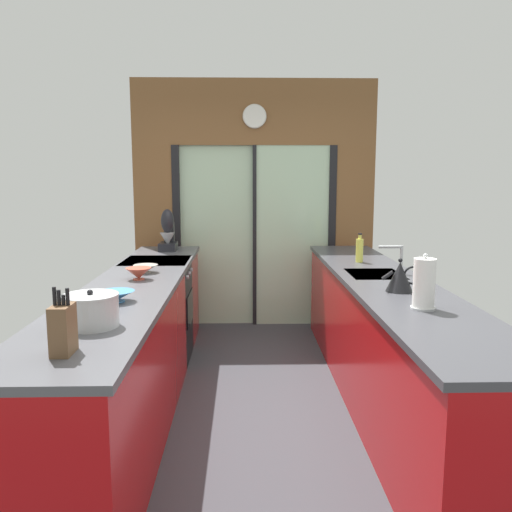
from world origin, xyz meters
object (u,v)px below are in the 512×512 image
Objects in this scene: kettle at (400,277)px; paper_towel_roll at (424,284)px; stock_pot at (91,310)px; mixing_bowl_mid at (139,273)px; knife_block at (63,329)px; mixing_bowl_far at (146,268)px; soap_bottle at (360,250)px; mixing_bowl_near at (116,296)px; oven_range at (158,311)px; stand_mixer at (168,235)px.

paper_towel_roll is (-0.00, -0.45, 0.05)m from kettle.
mixing_bowl_mid is at bearing 90.00° from stock_pot.
knife_block reaches higher than stock_pot.
paper_towel_roll reaches higher than mixing_bowl_mid.
mixing_bowl_far is 1.48m from stock_pot.
knife_block is 1.14× the size of soap_bottle.
mixing_bowl_near is 0.69× the size of paper_towel_roll.
mixing_bowl_far is 1.89m from knife_block.
oven_range is 1.65m from mixing_bowl_near.
stand_mixer reaches higher than knife_block.
mixing_bowl_near is (0.02, -1.57, 0.50)m from oven_range.
soap_bottle is (1.78, 1.42, 0.07)m from mixing_bowl_near.
soap_bottle reaches higher than mixing_bowl_near.
knife_block reaches higher than mixing_bowl_near.
oven_range is at bearing 143.57° from kettle.
mixing_bowl_far is 0.75× the size of soap_bottle.
oven_range is at bearing 90.50° from stock_pot.
paper_towel_roll is (1.78, 0.71, 0.03)m from knife_block.
paper_towel_roll is at bearing -33.36° from mixing_bowl_far.
stand_mixer is 1.51× the size of stock_pot.
stand_mixer is 1.95m from soap_bottle.
mixing_bowl_far is 0.60× the size of paper_towel_roll.
stock_pot is (-0.00, -0.52, 0.05)m from mixing_bowl_near.
paper_towel_roll reaches higher than mixing_bowl_near.
knife_block reaches higher than soap_bottle.
oven_range is at bearing 91.19° from mixing_bowl_mid.
knife_block is 2.13m from kettle.
oven_range is 4.81× the size of mixing_bowl_far.
soap_bottle reaches higher than stock_pot.
paper_towel_roll reaches higher than oven_range.
knife_block is 2.95m from soap_bottle.
oven_range is 0.79m from mixing_bowl_far.
oven_range is 3.18× the size of knife_block.
mixing_bowl_mid is 1.54m from stand_mixer.
mixing_bowl_near is 1.80m from kettle.
paper_towel_roll reaches higher than soap_bottle.
knife_block is (-0.00, -0.93, 0.07)m from mixing_bowl_near.
oven_range is 4.95× the size of mixing_bowl_mid.
knife_block is at bearing -127.10° from soap_bottle.
knife_block is (-0.00, -1.61, 0.06)m from mixing_bowl_mid.
soap_bottle is (1.78, 2.35, -0.00)m from knife_block.
soap_bottle is at bearing 14.71° from mixing_bowl_far.
knife_block reaches higher than mixing_bowl_mid.
mixing_bowl_mid is 0.64× the size of knife_block.
mixing_bowl_near is 0.76× the size of knife_block.
knife_block is at bearing -90.00° from mixing_bowl_near.
stock_pot reaches higher than mixing_bowl_near.
mixing_bowl_mid is at bearing -90.00° from mixing_bowl_far.
soap_bottle is at bearing 22.69° from mixing_bowl_mid.
mixing_bowl_near is 0.79× the size of stock_pot.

